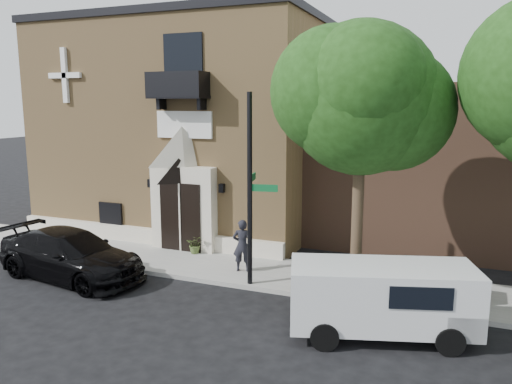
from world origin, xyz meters
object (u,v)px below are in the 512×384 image
(black_sedan, at_px, (71,255))
(street_sign, at_px, (250,190))
(cargo_van, at_px, (389,297))
(pedestrian_near, at_px, (242,245))
(fire_hydrant, at_px, (321,280))
(dumpster, at_px, (432,281))

(black_sedan, height_order, street_sign, street_sign)
(black_sedan, distance_m, cargo_van, 10.26)
(street_sign, xyz_separation_m, pedestrian_near, (-0.71, 0.98, -2.08))
(black_sedan, bearing_deg, pedestrian_near, -57.82)
(street_sign, bearing_deg, fire_hydrant, -8.83)
(black_sedan, height_order, fire_hydrant, black_sedan)
(black_sedan, xyz_separation_m, pedestrian_near, (5.14, 2.33, 0.24))
(black_sedan, xyz_separation_m, fire_hydrant, (8.08, 1.44, -0.25))
(fire_hydrant, xyz_separation_m, pedestrian_near, (-2.94, 0.89, 0.49))
(street_sign, xyz_separation_m, dumpster, (5.30, 0.67, -2.40))
(black_sedan, bearing_deg, street_sign, -69.17)
(dumpster, relative_size, pedestrian_near, 0.98)
(cargo_van, distance_m, street_sign, 5.18)
(street_sign, height_order, dumpster, street_sign)
(cargo_van, xyz_separation_m, street_sign, (-4.40, 1.77, 2.09))
(fire_hydrant, xyz_separation_m, dumpster, (3.06, 0.58, 0.17))
(cargo_van, xyz_separation_m, dumpster, (0.90, 2.44, -0.31))
(cargo_van, relative_size, pedestrian_near, 2.70)
(dumpster, bearing_deg, black_sedan, -167.48)
(dumpster, bearing_deg, fire_hydrant, -166.97)
(cargo_van, height_order, street_sign, street_sign)
(street_sign, distance_m, fire_hydrant, 3.41)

